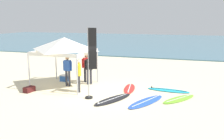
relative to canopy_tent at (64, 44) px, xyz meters
The scene contains 15 objects.
ground_plane 3.45m from the canopy_tent, 17.96° to the right, with size 80.00×80.00×0.00m, color beige.
sea 29.73m from the canopy_tent, 85.42° to the left, with size 80.00×36.00×0.10m, color teal.
canopy_tent is the anchor object (origin of this frame).
surfboard_lime 6.75m from the canopy_tent, ahead, with size 1.68×2.11×0.19m.
surfboard_red 4.33m from the canopy_tent, ahead, with size 0.89×2.15×0.19m.
surfboard_cyan 6.16m from the canopy_tent, ahead, with size 2.26×0.82×0.19m.
surfboard_black 4.41m from the canopy_tent, 26.55° to the right, with size 1.57×2.51×0.19m.
surfboard_blue 5.63m from the canopy_tent, 17.24° to the right, with size 1.63×2.62×0.19m.
person_yellow 2.06m from the canopy_tent, 35.65° to the right, with size 0.36×0.50×1.71m.
person_blue 1.40m from the canopy_tent, 12.26° to the left, with size 0.55×0.23×1.71m.
person_black 1.95m from the canopy_tent, 33.91° to the left, with size 0.48×0.37×1.71m.
person_red 1.99m from the canopy_tent, 57.43° to the left, with size 0.46×0.39×1.71m.
banner_flag 2.98m from the canopy_tent, 37.67° to the right, with size 0.60×0.36×3.40m.
gear_bag_near_tent 3.08m from the canopy_tent, 125.78° to the right, with size 0.60×0.32×0.28m, color #4C1919.
cooler_box 2.47m from the canopy_tent, 122.03° to the left, with size 0.50×0.36×0.39m.
Camera 1 is at (4.51, -11.99, 3.77)m, focal length 41.55 mm.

